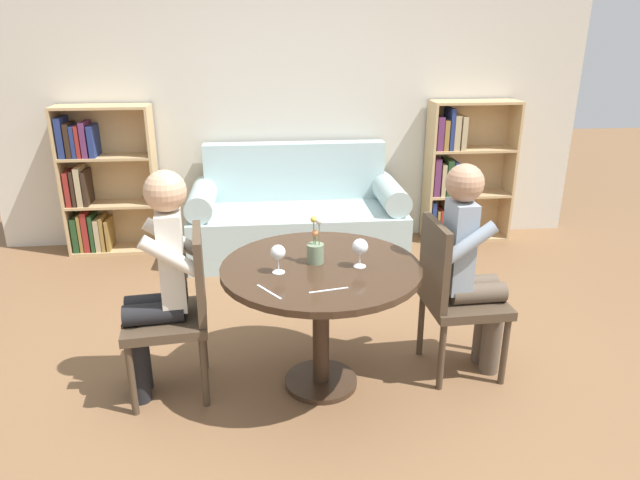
# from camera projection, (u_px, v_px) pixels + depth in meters

# --- Properties ---
(ground_plane) EXTENTS (16.00, 16.00, 0.00)m
(ground_plane) POSITION_uv_depth(u_px,v_px,m) (321.00, 383.00, 3.16)
(ground_plane) COLOR brown
(back_wall) EXTENTS (5.20, 0.05, 2.70)m
(back_wall) POSITION_uv_depth(u_px,v_px,m) (292.00, 90.00, 4.93)
(back_wall) COLOR beige
(back_wall) RESTS_ON ground_plane
(round_table) EXTENTS (1.03, 1.03, 0.71)m
(round_table) POSITION_uv_depth(u_px,v_px,m) (321.00, 287.00, 2.96)
(round_table) COLOR #382619
(round_table) RESTS_ON ground_plane
(couch) EXTENTS (1.79, 0.80, 0.92)m
(couch) POSITION_uv_depth(u_px,v_px,m) (297.00, 219.00, 4.90)
(couch) COLOR #A8C1C1
(couch) RESTS_ON ground_plane
(bookshelf_left) EXTENTS (0.78, 0.28, 1.26)m
(bookshelf_left) POSITION_uv_depth(u_px,v_px,m) (99.00, 184.00, 4.88)
(bookshelf_left) COLOR tan
(bookshelf_left) RESTS_ON ground_plane
(bookshelf_right) EXTENTS (0.78, 0.28, 1.26)m
(bookshelf_right) POSITION_uv_depth(u_px,v_px,m) (457.00, 173.00, 5.18)
(bookshelf_right) COLOR tan
(bookshelf_right) RESTS_ON ground_plane
(chair_left) EXTENTS (0.46, 0.46, 0.90)m
(chair_left) POSITION_uv_depth(u_px,v_px,m) (179.00, 307.00, 2.95)
(chair_left) COLOR #473828
(chair_left) RESTS_ON ground_plane
(chair_right) EXTENTS (0.44, 0.44, 0.90)m
(chair_right) POSITION_uv_depth(u_px,v_px,m) (453.00, 291.00, 3.13)
(chair_right) COLOR #473828
(chair_right) RESTS_ON ground_plane
(person_left) EXTENTS (0.44, 0.37, 1.22)m
(person_left) POSITION_uv_depth(u_px,v_px,m) (158.00, 280.00, 2.88)
(person_left) COLOR black
(person_left) RESTS_ON ground_plane
(person_right) EXTENTS (0.43, 0.35, 1.21)m
(person_right) POSITION_uv_depth(u_px,v_px,m) (471.00, 266.00, 3.09)
(person_right) COLOR brown
(person_right) RESTS_ON ground_plane
(wine_glass_left) EXTENTS (0.07, 0.07, 0.15)m
(wine_glass_left) POSITION_uv_depth(u_px,v_px,m) (278.00, 253.00, 2.79)
(wine_glass_left) COLOR white
(wine_glass_left) RESTS_ON round_table
(wine_glass_right) EXTENTS (0.08, 0.08, 0.15)m
(wine_glass_right) POSITION_uv_depth(u_px,v_px,m) (360.00, 247.00, 2.86)
(wine_glass_right) COLOR white
(wine_glass_right) RESTS_ON round_table
(flower_vase) EXTENTS (0.09, 0.09, 0.25)m
(flower_vase) POSITION_uv_depth(u_px,v_px,m) (315.00, 249.00, 2.92)
(flower_vase) COLOR gray
(flower_vase) RESTS_ON round_table
(knife_left_setting) EXTENTS (0.11, 0.16, 0.00)m
(knife_left_setting) POSITION_uv_depth(u_px,v_px,m) (269.00, 292.00, 2.62)
(knife_left_setting) COLOR silver
(knife_left_setting) RESTS_ON round_table
(fork_left_setting) EXTENTS (0.19, 0.05, 0.00)m
(fork_left_setting) POSITION_uv_depth(u_px,v_px,m) (329.00, 290.00, 2.64)
(fork_left_setting) COLOR silver
(fork_left_setting) RESTS_ON round_table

